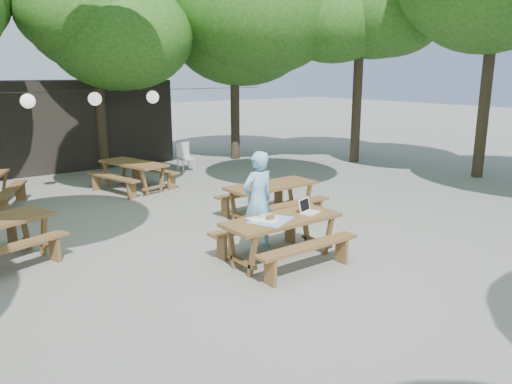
% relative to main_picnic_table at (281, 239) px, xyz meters
% --- Properties ---
extents(ground, '(80.00, 80.00, 0.00)m').
position_rel_main_picnic_table_xyz_m(ground, '(-0.37, 0.77, -0.39)').
color(ground, slate).
rests_on(ground, ground).
extents(pavilion, '(6.00, 3.00, 2.80)m').
position_rel_main_picnic_table_xyz_m(pavilion, '(0.13, 11.27, 1.01)').
color(pavilion, black).
rests_on(pavilion, ground).
extents(main_picnic_table, '(2.00, 1.58, 0.75)m').
position_rel_main_picnic_table_xyz_m(main_picnic_table, '(0.00, 0.00, 0.00)').
color(main_picnic_table, brown).
rests_on(main_picnic_table, ground).
extents(picnic_table_ne, '(2.01, 1.60, 0.75)m').
position_rel_main_picnic_table_xyz_m(picnic_table_ne, '(1.43, 2.06, 0.00)').
color(picnic_table_ne, brown).
rests_on(picnic_table_ne, ground).
extents(picnic_table_far_e, '(1.99, 2.22, 0.75)m').
position_rel_main_picnic_table_xyz_m(picnic_table_far_e, '(0.16, 6.34, 0.00)').
color(picnic_table_far_e, brown).
rests_on(picnic_table_far_e, ground).
extents(woman, '(0.64, 0.43, 1.75)m').
position_rel_main_picnic_table_xyz_m(woman, '(0.08, 0.75, 0.49)').
color(woman, '#7BBAE1').
rests_on(woman, ground).
extents(plastic_chair, '(0.46, 0.46, 0.90)m').
position_rel_main_picnic_table_xyz_m(plastic_chair, '(2.54, 7.80, -0.13)').
color(plastic_chair, silver).
rests_on(plastic_chair, ground).
extents(laptop, '(0.40, 0.35, 0.24)m').
position_rel_main_picnic_table_xyz_m(laptop, '(0.55, -0.02, 0.42)').
color(laptop, white).
rests_on(laptop, main_picnic_table).
extents(tabletop_clutter, '(0.82, 0.77, 0.08)m').
position_rel_main_picnic_table_xyz_m(tabletop_clutter, '(-0.24, 0.01, 0.37)').
color(tabletop_clutter, '#345BB1').
rests_on(tabletop_clutter, main_picnic_table).
extents(paper_lanterns, '(9.00, 0.34, 0.38)m').
position_rel_main_picnic_table_xyz_m(paper_lanterns, '(-0.56, 6.77, 2.02)').
color(paper_lanterns, black).
rests_on(paper_lanterns, ground).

